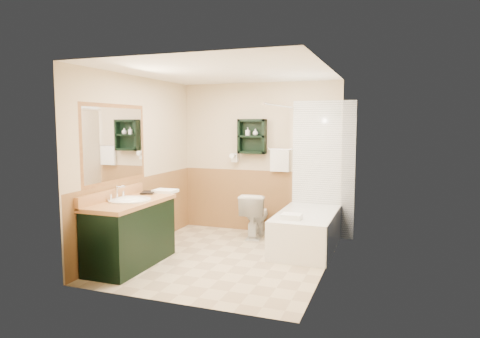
# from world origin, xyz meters

# --- Properties ---
(floor) EXTENTS (3.00, 3.00, 0.00)m
(floor) POSITION_xyz_m (0.00, 0.00, 0.00)
(floor) COLOR beige
(floor) RESTS_ON ground
(back_wall) EXTENTS (2.60, 0.04, 2.40)m
(back_wall) POSITION_xyz_m (0.00, 1.52, 1.20)
(back_wall) COLOR beige
(back_wall) RESTS_ON ground
(left_wall) EXTENTS (0.04, 3.00, 2.40)m
(left_wall) POSITION_xyz_m (-1.32, 0.00, 1.20)
(left_wall) COLOR beige
(left_wall) RESTS_ON ground
(right_wall) EXTENTS (0.04, 3.00, 2.40)m
(right_wall) POSITION_xyz_m (1.32, 0.00, 1.20)
(right_wall) COLOR beige
(right_wall) RESTS_ON ground
(ceiling) EXTENTS (2.60, 3.00, 0.04)m
(ceiling) POSITION_xyz_m (0.00, 0.00, 2.42)
(ceiling) COLOR white
(ceiling) RESTS_ON back_wall
(wainscot_left) EXTENTS (2.98, 2.98, 1.00)m
(wainscot_left) POSITION_xyz_m (-1.29, 0.00, 0.50)
(wainscot_left) COLOR #A97344
(wainscot_left) RESTS_ON left_wall
(wainscot_back) EXTENTS (2.58, 2.58, 1.00)m
(wainscot_back) POSITION_xyz_m (0.00, 1.49, 0.50)
(wainscot_back) COLOR #A97344
(wainscot_back) RESTS_ON back_wall
(mirror_frame) EXTENTS (1.30, 1.30, 1.00)m
(mirror_frame) POSITION_xyz_m (-1.27, -0.55, 1.50)
(mirror_frame) COLOR olive
(mirror_frame) RESTS_ON left_wall
(mirror_glass) EXTENTS (1.20, 1.20, 0.90)m
(mirror_glass) POSITION_xyz_m (-1.27, -0.55, 1.50)
(mirror_glass) COLOR white
(mirror_glass) RESTS_ON left_wall
(tile_right) EXTENTS (1.50, 1.50, 2.10)m
(tile_right) POSITION_xyz_m (1.28, 0.75, 1.05)
(tile_right) COLOR white
(tile_right) RESTS_ON right_wall
(tile_back) EXTENTS (0.95, 0.95, 2.10)m
(tile_back) POSITION_xyz_m (1.03, 1.48, 1.05)
(tile_back) COLOR white
(tile_back) RESTS_ON back_wall
(tile_accent) EXTENTS (1.50, 1.50, 0.10)m
(tile_accent) POSITION_xyz_m (1.27, 0.75, 1.90)
(tile_accent) COLOR #154C28
(tile_accent) RESTS_ON right_wall
(wall_shelf) EXTENTS (0.45, 0.15, 0.55)m
(wall_shelf) POSITION_xyz_m (-0.10, 1.41, 1.55)
(wall_shelf) COLOR black
(wall_shelf) RESTS_ON back_wall
(hair_dryer) EXTENTS (0.10, 0.24, 0.18)m
(hair_dryer) POSITION_xyz_m (-0.40, 1.43, 1.20)
(hair_dryer) COLOR white
(hair_dryer) RESTS_ON back_wall
(towel_bar) EXTENTS (0.40, 0.06, 0.40)m
(towel_bar) POSITION_xyz_m (0.35, 1.45, 1.35)
(towel_bar) COLOR white
(towel_bar) RESTS_ON back_wall
(curtain_rod) EXTENTS (0.03, 1.60, 0.03)m
(curtain_rod) POSITION_xyz_m (0.53, 0.75, 2.00)
(curtain_rod) COLOR silver
(curtain_rod) RESTS_ON back_wall
(shower_curtain) EXTENTS (1.05, 1.05, 1.70)m
(shower_curtain) POSITION_xyz_m (0.53, 0.92, 1.15)
(shower_curtain) COLOR beige
(shower_curtain) RESTS_ON curtain_rod
(vanity) EXTENTS (0.59, 1.28, 0.81)m
(vanity) POSITION_xyz_m (-0.99, -0.67, 0.41)
(vanity) COLOR black
(vanity) RESTS_ON ground
(bathtub) EXTENTS (0.78, 1.50, 0.52)m
(bathtub) POSITION_xyz_m (0.93, 0.76, 0.26)
(bathtub) COLOR white
(bathtub) RESTS_ON ground
(toilet) EXTENTS (0.44, 0.72, 0.68)m
(toilet) POSITION_xyz_m (0.04, 1.15, 0.34)
(toilet) COLOR white
(toilet) RESTS_ON ground
(counter_towel) EXTENTS (0.30, 0.24, 0.04)m
(counter_towel) POSITION_xyz_m (-0.89, 0.03, 0.83)
(counter_towel) COLOR white
(counter_towel) RESTS_ON vanity
(vanity_book) EXTENTS (0.17, 0.08, 0.24)m
(vanity_book) POSITION_xyz_m (-1.16, -0.15, 0.93)
(vanity_book) COLOR black
(vanity_book) RESTS_ON vanity
(tub_towel) EXTENTS (0.26, 0.21, 0.07)m
(tub_towel) POSITION_xyz_m (0.82, 0.28, 0.55)
(tub_towel) COLOR white
(tub_towel) RESTS_ON bathtub
(soap_bottle_a) EXTENTS (0.08, 0.13, 0.06)m
(soap_bottle_a) POSITION_xyz_m (-0.17, 1.40, 1.59)
(soap_bottle_a) COLOR white
(soap_bottle_a) RESTS_ON wall_shelf
(soap_bottle_b) EXTENTS (0.10, 0.12, 0.08)m
(soap_bottle_b) POSITION_xyz_m (-0.04, 1.40, 1.61)
(soap_bottle_b) COLOR white
(soap_bottle_b) RESTS_ON wall_shelf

